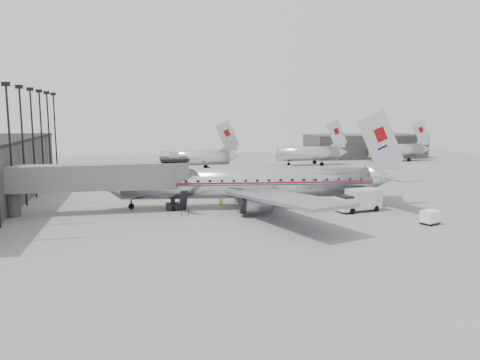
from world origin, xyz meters
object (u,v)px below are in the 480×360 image
at_px(airliner, 254,183).
at_px(service_van, 359,200).
at_px(baggage_cart_white, 430,217).
at_px(ramp_worker, 221,202).
at_px(baggage_cart_navy, 295,200).

height_order(airliner, service_van, airliner).
bearing_deg(baggage_cart_white, ramp_worker, 125.68).
xyz_separation_m(baggage_cart_white, ramp_worker, (-20.42, 13.00, 0.02)).
height_order(service_van, baggage_cart_navy, service_van).
distance_m(service_van, baggage_cart_white, 8.96).
relative_size(baggage_cart_white, ramp_worker, 1.41).
relative_size(service_van, baggage_cart_navy, 3.06).
bearing_deg(airliner, service_van, -16.43).
bearing_deg(ramp_worker, airliner, -22.89).
bearing_deg(airliner, baggage_cart_navy, -2.60).
bearing_deg(service_van, ramp_worker, 149.59).
relative_size(service_van, baggage_cart_white, 2.63).
bearing_deg(service_van, baggage_cart_navy, 134.88).
bearing_deg(baggage_cart_white, service_van, 98.16).
xyz_separation_m(baggage_cart_navy, ramp_worker, (-9.38, 1.00, 0.01)).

